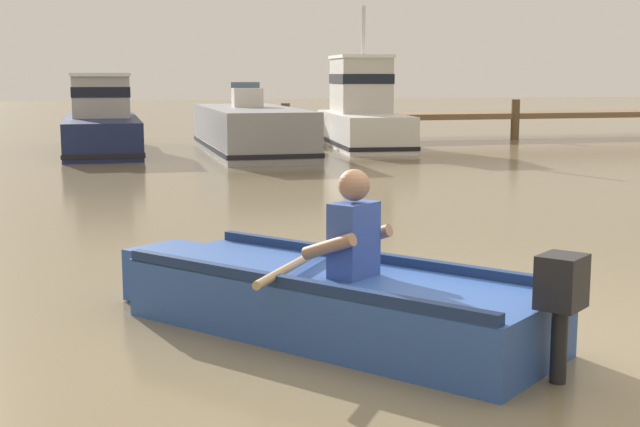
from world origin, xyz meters
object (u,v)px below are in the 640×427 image
object	(u,v)px
rowboat_with_person	(328,298)
moored_boat_grey	(251,132)
moored_boat_white	(362,114)
moored_boat_navy	(102,122)

from	to	relation	value
rowboat_with_person	moored_boat_grey	world-z (taller)	moored_boat_grey
rowboat_with_person	moored_boat_grey	distance (m)	14.70
rowboat_with_person	moored_boat_white	size ratio (longest dim) A/B	0.66
rowboat_with_person	moored_boat_grey	bearing A→B (deg)	81.81
moored_boat_grey	moored_boat_navy	bearing A→B (deg)	155.38
moored_boat_white	rowboat_with_person	bearing A→B (deg)	-108.27
moored_boat_navy	moored_boat_grey	distance (m)	3.69
moored_boat_grey	moored_boat_white	bearing A→B (deg)	19.37
moored_boat_navy	moored_boat_white	xyz separation A→B (m)	(6.41, -0.46, 0.16)
moored_boat_navy	moored_boat_grey	world-z (taller)	moored_boat_navy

